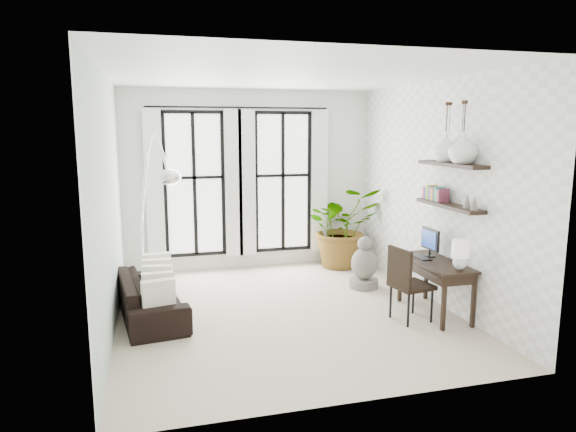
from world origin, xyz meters
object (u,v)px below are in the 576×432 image
object	(u,v)px
buddha	(364,266)
sofa	(151,296)
desk	(437,265)
plant	(342,227)
desk_chair	(406,280)
arc_lamp	(153,175)

from	to	relation	value
buddha	sofa	bearing A→B (deg)	-172.45
desk	plant	bearing A→B (deg)	96.68
desk_chair	buddha	xyz separation A→B (m)	(0.05, 1.49, -0.22)
desk_chair	buddha	size ratio (longest dim) A/B	1.20
sofa	plant	bearing A→B (deg)	-70.01
arc_lamp	buddha	distance (m)	3.54
desk	desk_chair	size ratio (longest dim) A/B	1.27
sofa	desk_chair	xyz separation A→B (m)	(3.24, -1.06, 0.29)
arc_lamp	buddha	xyz separation A→B (m)	(3.20, -0.10, -1.52)
desk	buddha	distance (m)	1.51
sofa	plant	size ratio (longest dim) A/B	1.28
arc_lamp	desk_chair	bearing A→B (deg)	-26.86
plant	buddha	size ratio (longest dim) A/B	1.78
plant	desk_chair	xyz separation A→B (m)	(-0.18, -2.82, -0.18)
desk	buddha	xyz separation A→B (m)	(-0.45, 1.40, -0.35)
desk	desk_chair	bearing A→B (deg)	-169.66
sofa	buddha	bearing A→B (deg)	-89.72
sofa	arc_lamp	size ratio (longest dim) A/B	0.78
desk	buddha	bearing A→B (deg)	107.70
arc_lamp	buddha	world-z (taller)	arc_lamp
plant	arc_lamp	distance (m)	3.72
desk	sofa	bearing A→B (deg)	165.55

